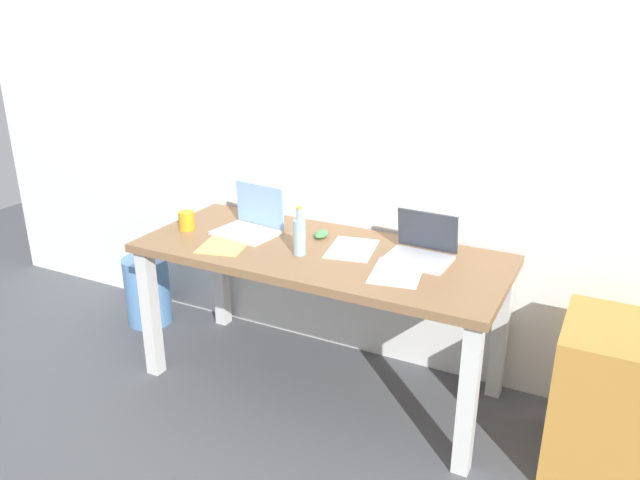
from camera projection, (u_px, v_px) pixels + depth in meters
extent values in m
plane|color=#515459|center=(320.00, 382.00, 3.18)|extent=(8.00, 8.00, 0.00)
cube|color=white|center=(359.00, 116.00, 3.07)|extent=(5.20, 0.08, 2.60)
cube|color=olive|center=(320.00, 254.00, 2.93)|extent=(1.75, 0.73, 0.04)
cube|color=silver|center=(150.00, 313.00, 3.15)|extent=(0.07, 0.07, 0.69)
cube|color=silver|center=(468.00, 400.00, 2.46)|extent=(0.07, 0.07, 0.69)
cube|color=silver|center=(221.00, 270.00, 3.66)|extent=(0.07, 0.07, 0.69)
cube|color=silver|center=(500.00, 332.00, 2.97)|extent=(0.07, 0.07, 0.69)
cube|color=silver|center=(246.00, 233.00, 3.11)|extent=(0.33, 0.26, 0.02)
cube|color=#8CB7EA|center=(260.00, 205.00, 3.16)|extent=(0.30, 0.06, 0.22)
cube|color=silver|center=(417.00, 260.00, 2.79)|extent=(0.29, 0.23, 0.02)
cube|color=#333842|center=(427.00, 231.00, 2.84)|extent=(0.29, 0.05, 0.19)
cylinder|color=#99B7C1|center=(299.00, 237.00, 2.84)|extent=(0.06, 0.06, 0.17)
cylinder|color=#99B7C1|center=(299.00, 214.00, 2.80)|extent=(0.02, 0.02, 0.06)
cylinder|color=gold|center=(299.00, 208.00, 2.79)|extent=(0.03, 0.03, 0.01)
ellipsoid|color=#4C9E56|center=(321.00, 234.00, 3.07)|extent=(0.06, 0.10, 0.03)
cylinder|color=gold|center=(187.00, 221.00, 3.17)|extent=(0.08, 0.08, 0.09)
cube|color=white|center=(352.00, 249.00, 2.93)|extent=(0.26, 0.33, 0.00)
cube|color=white|center=(397.00, 272.00, 2.67)|extent=(0.26, 0.33, 0.00)
cube|color=#F4E06B|center=(226.00, 244.00, 2.99)|extent=(0.27, 0.34, 0.00)
cylinder|color=#598CC6|center=(148.00, 290.00, 3.73)|extent=(0.27, 0.27, 0.41)
cylinder|color=#598CC6|center=(144.00, 255.00, 3.64)|extent=(0.09, 0.09, 0.05)
cube|color=#C68938|center=(606.00, 400.00, 2.49)|extent=(0.40, 0.48, 0.66)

